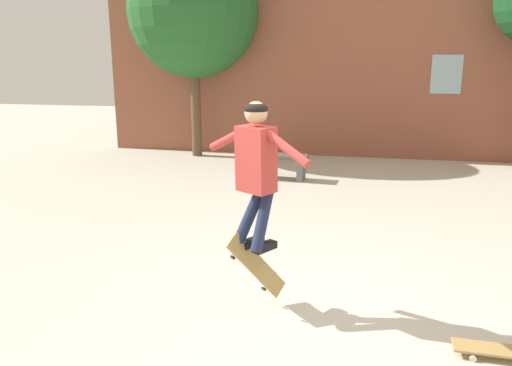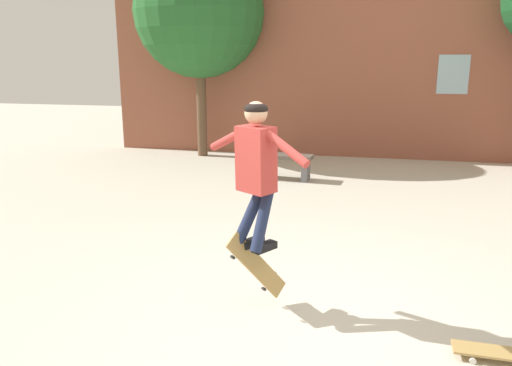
{
  "view_description": "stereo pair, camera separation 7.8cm",
  "coord_description": "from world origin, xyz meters",
  "px_view_note": "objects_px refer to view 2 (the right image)",
  "views": [
    {
      "loc": [
        0.46,
        -4.26,
        2.41
      ],
      "look_at": [
        -0.47,
        0.16,
        1.29
      ],
      "focal_mm": 35.0,
      "sensor_mm": 36.0,
      "label": 1
    },
    {
      "loc": [
        0.54,
        -4.25,
        2.41
      ],
      "look_at": [
        -0.47,
        0.16,
        1.29
      ],
      "focal_mm": 35.0,
      "sensor_mm": 36.0,
      "label": 2
    }
  ],
  "objects_px": {
    "skateboard_flipping": "(257,266)",
    "skateboard_resting": "(503,353)",
    "skater": "(256,164)",
    "tree_left": "(199,12)",
    "park_bench": "(277,161)"
  },
  "relations": [
    {
      "from": "tree_left",
      "to": "skater",
      "type": "xyz_separation_m",
      "value": [
        3.14,
        -7.62,
        -2.04
      ]
    },
    {
      "from": "tree_left",
      "to": "skater",
      "type": "bearing_deg",
      "value": -67.6
    },
    {
      "from": "park_bench",
      "to": "skateboard_flipping",
      "type": "relative_size",
      "value": 1.96
    },
    {
      "from": "tree_left",
      "to": "park_bench",
      "type": "distance_m",
      "value": 4.45
    },
    {
      "from": "park_bench",
      "to": "skater",
      "type": "distance_m",
      "value": 5.67
    },
    {
      "from": "skateboard_flipping",
      "to": "skateboard_resting",
      "type": "distance_m",
      "value": 2.25
    },
    {
      "from": "park_bench",
      "to": "skateboard_resting",
      "type": "xyz_separation_m",
      "value": [
        2.98,
        -5.92,
        -0.3
      ]
    },
    {
      "from": "tree_left",
      "to": "skater",
      "type": "relative_size",
      "value": 3.61
    },
    {
      "from": "tree_left",
      "to": "skateboard_flipping",
      "type": "relative_size",
      "value": 6.8
    },
    {
      "from": "skateboard_resting",
      "to": "park_bench",
      "type": "bearing_deg",
      "value": -61.55
    },
    {
      "from": "skater",
      "to": "skateboard_resting",
      "type": "distance_m",
      "value": 2.62
    },
    {
      "from": "park_bench",
      "to": "skater",
      "type": "relative_size",
      "value": 1.04
    },
    {
      "from": "skateboard_flipping",
      "to": "skateboard_resting",
      "type": "relative_size",
      "value": 0.94
    },
    {
      "from": "skater",
      "to": "skateboard_resting",
      "type": "xyz_separation_m",
      "value": [
        2.18,
        -0.42,
        -1.4
      ]
    },
    {
      "from": "tree_left",
      "to": "skateboard_resting",
      "type": "distance_m",
      "value": 10.23
    }
  ]
}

